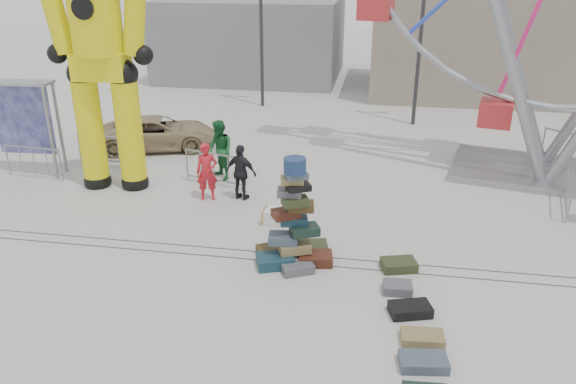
% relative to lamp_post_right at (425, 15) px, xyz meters
% --- Properties ---
extents(ground, '(90.00, 90.00, 0.00)m').
position_rel_lamp_post_right_xyz_m(ground, '(-3.09, -13.00, -4.48)').
color(ground, '#9E9E99').
rests_on(ground, ground).
extents(track_line_near, '(40.00, 0.04, 0.01)m').
position_rel_lamp_post_right_xyz_m(track_line_near, '(-3.09, -12.40, -4.48)').
color(track_line_near, '#47443F').
rests_on(track_line_near, ground).
extents(track_line_far, '(40.00, 0.04, 0.01)m').
position_rel_lamp_post_right_xyz_m(track_line_far, '(-3.09, -12.00, -4.48)').
color(track_line_far, '#47443F').
rests_on(track_line_far, ground).
extents(building_right, '(12.00, 8.00, 5.00)m').
position_rel_lamp_post_right_xyz_m(building_right, '(3.91, 7.00, -1.98)').
color(building_right, gray).
rests_on(building_right, ground).
extents(building_left, '(10.00, 8.00, 4.40)m').
position_rel_lamp_post_right_xyz_m(building_left, '(-9.09, 9.00, -2.28)').
color(building_left, gray).
rests_on(building_left, ground).
extents(lamp_post_right, '(1.41, 0.25, 8.00)m').
position_rel_lamp_post_right_xyz_m(lamp_post_right, '(0.00, 0.00, 0.00)').
color(lamp_post_right, '#2D2D30').
rests_on(lamp_post_right, ground).
extents(lamp_post_left, '(1.41, 0.25, 8.00)m').
position_rel_lamp_post_right_xyz_m(lamp_post_left, '(-7.00, 2.00, 0.00)').
color(lamp_post_left, '#2D2D30').
rests_on(lamp_post_left, ground).
extents(suitcase_tower, '(1.95, 1.69, 2.60)m').
position_rel_lamp_post_right_xyz_m(suitcase_tower, '(-3.32, -12.26, -3.75)').
color(suitcase_tower, '#183949').
rests_on(suitcase_tower, ground).
extents(crash_test_dummy, '(3.26, 1.44, 8.21)m').
position_rel_lamp_post_right_xyz_m(crash_test_dummy, '(-9.52, -8.63, -0.15)').
color(crash_test_dummy, black).
rests_on(crash_test_dummy, ground).
extents(steamer_trunk, '(0.89, 0.56, 0.40)m').
position_rel_lamp_post_right_xyz_m(steamer_trunk, '(-4.01, -10.38, -4.28)').
color(steamer_trunk, silver).
rests_on(steamer_trunk, ground).
extents(row_case_0, '(0.90, 0.72, 0.23)m').
position_rel_lamp_post_right_xyz_m(row_case_0, '(-0.85, -12.26, -4.37)').
color(row_case_0, '#2F3B1D').
rests_on(row_case_0, ground).
extents(row_case_1, '(0.64, 0.48, 0.21)m').
position_rel_lamp_post_right_xyz_m(row_case_1, '(-0.89, -13.23, -4.38)').
color(row_case_1, '#56575D').
rests_on(row_case_1, ground).
extents(row_case_2, '(0.94, 0.72, 0.22)m').
position_rel_lamp_post_right_xyz_m(row_case_2, '(-0.64, -14.01, -4.37)').
color(row_case_2, black).
rests_on(row_case_2, ground).
extents(row_case_3, '(0.84, 0.53, 0.18)m').
position_rel_lamp_post_right_xyz_m(row_case_3, '(-0.44, -14.87, -4.39)').
color(row_case_3, olive).
rests_on(row_case_3, ground).
extents(row_case_4, '(0.91, 0.61, 0.20)m').
position_rel_lamp_post_right_xyz_m(row_case_4, '(-0.46, -15.58, -4.38)').
color(row_case_4, '#455162').
rests_on(row_case_4, ground).
extents(barricade_dummy_a, '(2.00, 0.30, 1.10)m').
position_rel_lamp_post_right_xyz_m(barricade_dummy_a, '(-12.42, -8.40, -3.93)').
color(barricade_dummy_a, gray).
rests_on(barricade_dummy_a, ground).
extents(barricade_dummy_b, '(2.00, 0.28, 1.10)m').
position_rel_lamp_post_right_xyz_m(barricade_dummy_b, '(-10.69, -6.94, -3.93)').
color(barricade_dummy_b, gray).
rests_on(barricade_dummy_b, ground).
extents(barricade_dummy_c, '(1.96, 0.59, 1.10)m').
position_rel_lamp_post_right_xyz_m(barricade_dummy_c, '(-6.51, -8.04, -3.93)').
color(barricade_dummy_c, gray).
rests_on(barricade_dummy_c, ground).
extents(barricade_wheel_front, '(0.54, 1.97, 1.10)m').
position_rel_lamp_post_right_xyz_m(barricade_wheel_front, '(3.89, -8.08, -3.93)').
color(barricade_wheel_front, gray).
rests_on(barricade_wheel_front, ground).
extents(barricade_wheel_back, '(1.56, 1.41, 1.10)m').
position_rel_lamp_post_right_xyz_m(barricade_wheel_back, '(5.07, -4.08, -3.93)').
color(barricade_wheel_back, gray).
rests_on(barricade_wheel_back, ground).
extents(pedestrian_red, '(0.72, 0.57, 1.73)m').
position_rel_lamp_post_right_xyz_m(pedestrian_red, '(-6.39, -9.11, -3.62)').
color(pedestrian_red, '#B51922').
rests_on(pedestrian_red, ground).
extents(pedestrian_green, '(1.18, 1.18, 1.93)m').
position_rel_lamp_post_right_xyz_m(pedestrian_green, '(-6.47, -7.44, -3.52)').
color(pedestrian_green, '#165A29').
rests_on(pedestrian_green, ground).
extents(pedestrian_black, '(1.06, 0.67, 1.68)m').
position_rel_lamp_post_right_xyz_m(pedestrian_black, '(-5.40, -8.93, -3.64)').
color(pedestrian_black, black).
rests_on(pedestrian_black, ground).
extents(parked_suv, '(4.70, 3.20, 1.20)m').
position_rel_lamp_post_right_xyz_m(parked_suv, '(-9.60, -4.86, -3.88)').
color(parked_suv, '#978361').
rests_on(parked_suv, ground).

